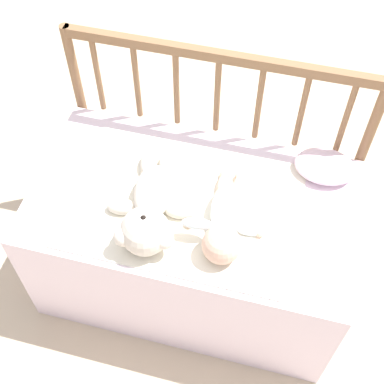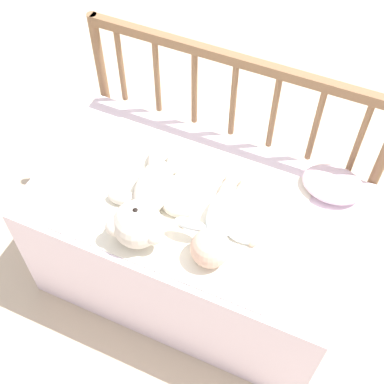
{
  "view_description": "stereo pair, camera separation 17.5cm",
  "coord_description": "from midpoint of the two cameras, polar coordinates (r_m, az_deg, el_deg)",
  "views": [
    {
      "loc": [
        0.26,
        -1.03,
        2.01
      ],
      "look_at": [
        0.0,
        -0.01,
        0.6
      ],
      "focal_mm": 50.0,
      "sensor_mm": 36.0,
      "label": 1
    },
    {
      "loc": [
        0.43,
        -0.97,
        2.01
      ],
      "look_at": [
        0.0,
        -0.01,
        0.6
      ],
      "focal_mm": 50.0,
      "sensor_mm": 36.0,
      "label": 2
    }
  ],
  "objects": [
    {
      "name": "crib_rail",
      "position": [
        1.96,
        0.04,
        8.32
      ],
      "size": [
        1.11,
        0.04,
        0.9
      ],
      "color": "brown",
      "rests_on": "ground_plane"
    },
    {
      "name": "baby",
      "position": [
        1.7,
        0.61,
        -3.38
      ],
      "size": [
        0.27,
        0.39,
        0.12
      ],
      "color": "white",
      "rests_on": "crib_mattress"
    },
    {
      "name": "blanket",
      "position": [
        1.79,
        -3.65,
        -1.57
      ],
      "size": [
        0.77,
        0.54,
        0.01
      ],
      "color": "silver",
      "rests_on": "crib_mattress"
    },
    {
      "name": "ground_plane",
      "position": [
        2.27,
        -2.16,
        -8.99
      ],
      "size": [
        12.0,
        12.0,
        0.0
      ],
      "primitive_type": "plane",
      "color": "#C6B293"
    },
    {
      "name": "teddy_bear",
      "position": [
        1.72,
        -7.52,
        -2.17
      ],
      "size": [
        0.3,
        0.46,
        0.16
      ],
      "color": "silver",
      "rests_on": "crib_mattress"
    },
    {
      "name": "crib_mattress",
      "position": [
        2.03,
        -2.39,
        -5.46
      ],
      "size": [
        1.11,
        0.64,
        0.54
      ],
      "color": "silver",
      "rests_on": "ground_plane"
    },
    {
      "name": "small_pillow",
      "position": [
        1.89,
        11.46,
        2.53
      ],
      "size": [
        0.21,
        0.16,
        0.06
      ],
      "color": "silver",
      "rests_on": "crib_mattress"
    }
  ]
}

